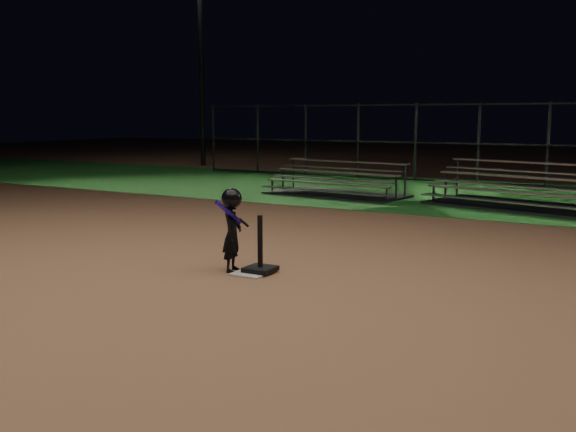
# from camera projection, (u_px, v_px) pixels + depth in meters

# --- Properties ---
(ground) EXTENTS (80.00, 80.00, 0.00)m
(ground) POSITION_uv_depth(u_px,v_px,m) (252.00, 274.00, 8.50)
(ground) COLOR #966544
(ground) RESTS_ON ground
(grass_strip) EXTENTS (60.00, 8.00, 0.01)m
(grass_strip) POSITION_uv_depth(u_px,v_px,m) (451.00, 194.00, 17.12)
(grass_strip) COLOR #1C581E
(grass_strip) RESTS_ON ground
(home_plate) EXTENTS (0.45, 0.45, 0.02)m
(home_plate) POSITION_uv_depth(u_px,v_px,m) (252.00, 273.00, 8.50)
(home_plate) COLOR beige
(home_plate) RESTS_ON ground
(batting_tee) EXTENTS (0.38, 0.38, 0.76)m
(batting_tee) POSITION_uv_depth(u_px,v_px,m) (260.00, 261.00, 8.54)
(batting_tee) COLOR black
(batting_tee) RESTS_ON home_plate
(child_batter) EXTENTS (0.41, 0.61, 1.14)m
(child_batter) POSITION_uv_depth(u_px,v_px,m) (232.00, 228.00, 8.57)
(child_batter) COLOR black
(child_batter) RESTS_ON ground
(bleacher_left) EXTENTS (3.85, 2.21, 0.90)m
(bleacher_left) POSITION_uv_depth(u_px,v_px,m) (335.00, 189.00, 16.85)
(bleacher_left) COLOR #B9B9BE
(bleacher_left) RESTS_ON ground
(bleacher_right) EXTENTS (4.59, 3.02, 1.03)m
(bleacher_right) POSITION_uv_depth(u_px,v_px,m) (524.00, 199.00, 14.52)
(bleacher_right) COLOR #BCBCC1
(bleacher_right) RESTS_ON ground
(backstop_fence) EXTENTS (20.08, 0.08, 2.50)m
(backstop_fence) POSITION_uv_depth(u_px,v_px,m) (478.00, 144.00, 19.51)
(backstop_fence) COLOR #38383D
(backstop_fence) RESTS_ON ground
(light_pole_left) EXTENTS (0.90, 0.53, 8.30)m
(light_pole_left) POSITION_uv_depth(u_px,v_px,m) (200.00, 47.00, 26.40)
(light_pole_left) COLOR #2D2D30
(light_pole_left) RESTS_ON ground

